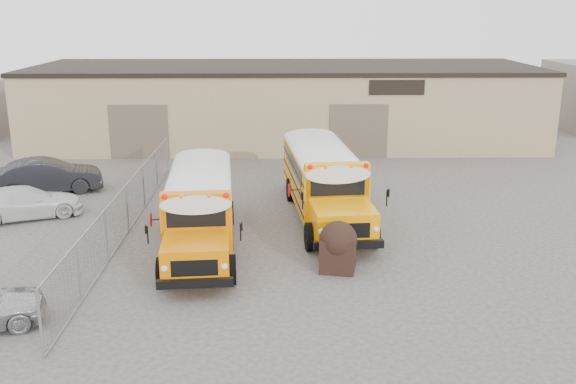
{
  "coord_description": "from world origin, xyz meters",
  "views": [
    {
      "loc": [
        -0.42,
        -19.62,
        8.03
      ],
      "look_at": [
        -0.06,
        2.7,
        1.6
      ],
      "focal_mm": 40.0,
      "sensor_mm": 36.0,
      "label": 1
    }
  ],
  "objects_px": {
    "school_bus_right": "(305,145)",
    "car_dark": "(48,176)",
    "tarp_bundle": "(338,246)",
    "car_white": "(25,202)",
    "school_bus_left": "(204,165)"
  },
  "relations": [
    {
      "from": "school_bus_left",
      "to": "car_white",
      "type": "distance_m",
      "value": 7.35
    },
    {
      "from": "car_dark",
      "to": "school_bus_left",
      "type": "bearing_deg",
      "value": -116.23
    },
    {
      "from": "car_dark",
      "to": "tarp_bundle",
      "type": "bearing_deg",
      "value": -144.74
    },
    {
      "from": "school_bus_left",
      "to": "school_bus_right",
      "type": "xyz_separation_m",
      "value": [
        4.47,
        3.56,
        0.11
      ]
    },
    {
      "from": "school_bus_left",
      "to": "tarp_bundle",
      "type": "bearing_deg",
      "value": -57.9
    },
    {
      "from": "school_bus_right",
      "to": "car_dark",
      "type": "relative_size",
      "value": 2.07
    },
    {
      "from": "car_white",
      "to": "car_dark",
      "type": "distance_m",
      "value": 3.59
    },
    {
      "from": "school_bus_right",
      "to": "car_white",
      "type": "bearing_deg",
      "value": -151.61
    },
    {
      "from": "school_bus_right",
      "to": "tarp_bundle",
      "type": "xyz_separation_m",
      "value": [
        0.58,
        -11.61,
        -0.79
      ]
    },
    {
      "from": "school_bus_left",
      "to": "school_bus_right",
      "type": "distance_m",
      "value": 5.72
    },
    {
      "from": "school_bus_right",
      "to": "tarp_bundle",
      "type": "bearing_deg",
      "value": -87.14
    },
    {
      "from": "school_bus_left",
      "to": "car_white",
      "type": "bearing_deg",
      "value": -159.55
    },
    {
      "from": "school_bus_left",
      "to": "tarp_bundle",
      "type": "distance_m",
      "value": 9.53
    },
    {
      "from": "school_bus_right",
      "to": "tarp_bundle",
      "type": "distance_m",
      "value": 11.65
    },
    {
      "from": "school_bus_left",
      "to": "car_white",
      "type": "relative_size",
      "value": 2.1
    }
  ]
}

